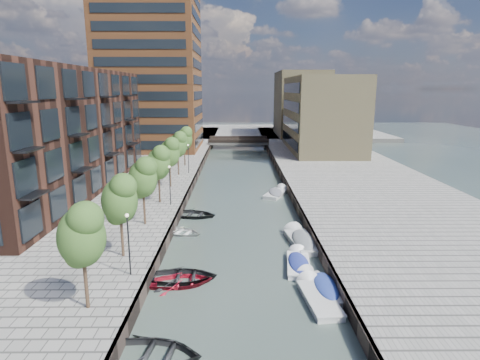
{
  "coord_description": "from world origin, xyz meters",
  "views": [
    {
      "loc": [
        -0.29,
        -15.97,
        12.71
      ],
      "look_at": [
        0.0,
        24.51,
        3.5
      ],
      "focal_mm": 30.0,
      "sensor_mm": 36.0,
      "label": 1
    }
  ],
  "objects_px": {
    "tree_1": "(119,198)",
    "motorboat_4": "(277,193)",
    "motorboat_3": "(298,263)",
    "bridge": "(238,142)",
    "sloop_1": "(182,280)",
    "car": "(292,144)",
    "tree_0": "(81,233)",
    "sloop_2": "(182,284)",
    "motorboat_0": "(322,286)",
    "sloop_3": "(181,234)",
    "motorboat_1": "(301,240)",
    "sloop_0": "(153,359)",
    "tree_5": "(178,144)",
    "tree_4": "(169,152)",
    "tree_2": "(143,176)",
    "tree_3": "(158,162)",
    "sloop_4": "(192,217)",
    "tree_6": "(184,138)",
    "motorboat_2": "(316,296)"
  },
  "relations": [
    {
      "from": "motorboat_4",
      "to": "sloop_0",
      "type": "bearing_deg",
      "value": -106.24
    },
    {
      "from": "bridge",
      "to": "motorboat_3",
      "type": "height_order",
      "value": "bridge"
    },
    {
      "from": "tree_6",
      "to": "sloop_2",
      "type": "distance_m",
      "value": 38.1
    },
    {
      "from": "sloop_4",
      "to": "sloop_2",
      "type": "bearing_deg",
      "value": -163.78
    },
    {
      "from": "tree_0",
      "to": "tree_3",
      "type": "relative_size",
      "value": 1.0
    },
    {
      "from": "sloop_0",
      "to": "motorboat_0",
      "type": "xyz_separation_m",
      "value": [
        9.61,
        6.88,
        0.19
      ]
    },
    {
      "from": "sloop_3",
      "to": "sloop_4",
      "type": "height_order",
      "value": "sloop_4"
    },
    {
      "from": "tree_2",
      "to": "sloop_2",
      "type": "height_order",
      "value": "tree_2"
    },
    {
      "from": "tree_6",
      "to": "motorboat_0",
      "type": "height_order",
      "value": "tree_6"
    },
    {
      "from": "tree_4",
      "to": "tree_6",
      "type": "relative_size",
      "value": 1.0
    },
    {
      "from": "tree_1",
      "to": "motorboat_4",
      "type": "relative_size",
      "value": 1.12
    },
    {
      "from": "sloop_2",
      "to": "motorboat_0",
      "type": "height_order",
      "value": "motorboat_0"
    },
    {
      "from": "tree_3",
      "to": "tree_5",
      "type": "distance_m",
      "value": 14.0
    },
    {
      "from": "tree_4",
      "to": "sloop_1",
      "type": "height_order",
      "value": "tree_4"
    },
    {
      "from": "sloop_0",
      "to": "tree_0",
      "type": "bearing_deg",
      "value": 62.46
    },
    {
      "from": "tree_4",
      "to": "car",
      "type": "height_order",
      "value": "tree_4"
    },
    {
      "from": "sloop_4",
      "to": "tree_3",
      "type": "bearing_deg",
      "value": 74.71
    },
    {
      "from": "tree_3",
      "to": "bridge",
      "type": "bearing_deg",
      "value": 79.75
    },
    {
      "from": "sloop_1",
      "to": "car",
      "type": "xyz_separation_m",
      "value": [
        15.12,
        56.86,
        1.67
      ]
    },
    {
      "from": "motorboat_2",
      "to": "car",
      "type": "height_order",
      "value": "car"
    },
    {
      "from": "tree_0",
      "to": "motorboat_4",
      "type": "bearing_deg",
      "value": 64.74
    },
    {
      "from": "sloop_0",
      "to": "sloop_1",
      "type": "xyz_separation_m",
      "value": [
        0.34,
        8.12,
        0.0
      ]
    },
    {
      "from": "tree_0",
      "to": "tree_6",
      "type": "bearing_deg",
      "value": 90.0
    },
    {
      "from": "sloop_2",
      "to": "motorboat_1",
      "type": "xyz_separation_m",
      "value": [
        9.12,
        7.36,
        0.23
      ]
    },
    {
      "from": "motorboat_0",
      "to": "motorboat_2",
      "type": "bearing_deg",
      "value": -117.53
    },
    {
      "from": "tree_4",
      "to": "sloop_4",
      "type": "xyz_separation_m",
      "value": [
        3.64,
        -8.95,
        -5.31
      ]
    },
    {
      "from": "sloop_3",
      "to": "motorboat_4",
      "type": "xyz_separation_m",
      "value": [
        9.95,
        13.55,
        0.21
      ]
    },
    {
      "from": "car",
      "to": "tree_3",
      "type": "bearing_deg",
      "value": -110.98
    },
    {
      "from": "tree_3",
      "to": "sloop_4",
      "type": "relative_size",
      "value": 1.23
    },
    {
      "from": "motorboat_3",
      "to": "car",
      "type": "relative_size",
      "value": 1.21
    },
    {
      "from": "tree_1",
      "to": "motorboat_3",
      "type": "relative_size",
      "value": 1.25
    },
    {
      "from": "sloop_3",
      "to": "car",
      "type": "height_order",
      "value": "car"
    },
    {
      "from": "sloop_4",
      "to": "car",
      "type": "height_order",
      "value": "car"
    },
    {
      "from": "tree_2",
      "to": "bridge",
      "type": "bearing_deg",
      "value": 81.05
    },
    {
      "from": "sloop_1",
      "to": "sloop_2",
      "type": "relative_size",
      "value": 1.15
    },
    {
      "from": "sloop_1",
      "to": "motorboat_2",
      "type": "distance_m",
      "value": 9.0
    },
    {
      "from": "tree_0",
      "to": "motorboat_4",
      "type": "relative_size",
      "value": 1.12
    },
    {
      "from": "tree_5",
      "to": "sloop_1",
      "type": "relative_size",
      "value": 1.24
    },
    {
      "from": "tree_1",
      "to": "motorboat_1",
      "type": "xyz_separation_m",
      "value": [
        13.61,
        4.9,
        -5.08
      ]
    },
    {
      "from": "motorboat_4",
      "to": "sloop_1",
      "type": "bearing_deg",
      "value": -110.87
    },
    {
      "from": "sloop_0",
      "to": "car",
      "type": "distance_m",
      "value": 66.82
    },
    {
      "from": "tree_2",
      "to": "sloop_1",
      "type": "height_order",
      "value": "tree_2"
    },
    {
      "from": "tree_0",
      "to": "motorboat_2",
      "type": "xyz_separation_m",
      "value": [
        13.13,
        2.74,
        -5.21
      ]
    },
    {
      "from": "sloop_3",
      "to": "motorboat_1",
      "type": "bearing_deg",
      "value": -78.4
    },
    {
      "from": "tree_2",
      "to": "sloop_0",
      "type": "height_order",
      "value": "tree_2"
    },
    {
      "from": "tree_5",
      "to": "bridge",
      "type": "bearing_deg",
      "value": 75.56
    },
    {
      "from": "tree_5",
      "to": "sloop_3",
      "type": "bearing_deg",
      "value": -81.56
    },
    {
      "from": "tree_3",
      "to": "motorboat_4",
      "type": "relative_size",
      "value": 1.12
    },
    {
      "from": "tree_5",
      "to": "sloop_4",
      "type": "bearing_deg",
      "value": -77.15
    },
    {
      "from": "tree_2",
      "to": "sloop_4",
      "type": "height_order",
      "value": "tree_2"
    }
  ]
}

